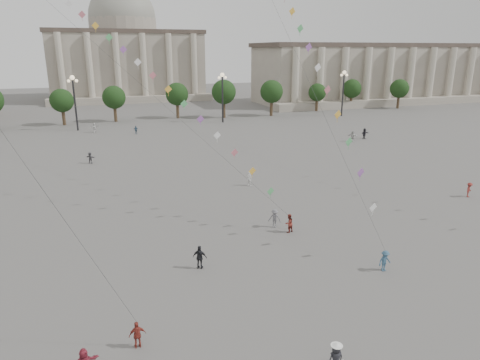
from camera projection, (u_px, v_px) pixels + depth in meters
name	position (u px, v px, depth m)	size (l,w,h in m)	color
ground	(319.00, 311.00, 26.10)	(360.00, 360.00, 0.00)	#575552
hall_east	(386.00, 73.00, 131.92)	(84.00, 26.22, 17.20)	gray
hall_central	(125.00, 53.00, 138.79)	(48.30, 34.30, 35.50)	gray
tree_row	(148.00, 96.00, 95.06)	(137.12, 5.12, 8.00)	#36271B
lamp_post_mid_west	(74.00, 93.00, 82.58)	(2.00, 0.90, 10.65)	#262628
lamp_post_mid_east	(222.00, 88.00, 91.93)	(2.00, 0.90, 10.65)	#262628
lamp_post_far_east	(344.00, 85.00, 101.28)	(2.00, 0.90, 10.65)	#262628
person_crowd_0	(136.00, 130.00, 80.89)	(0.91, 0.38, 1.56)	#2B4862
person_crowd_4	(95.00, 128.00, 82.31)	(1.76, 0.56, 1.90)	silver
person_crowd_6	(275.00, 218.00, 38.25)	(1.11, 0.64, 1.72)	slate
person_crowd_7	(352.00, 136.00, 74.06)	(1.78, 0.57, 1.92)	beige
person_crowd_8	(469.00, 190.00, 46.19)	(1.05, 0.60, 1.62)	maroon
person_crowd_9	(364.00, 134.00, 76.44)	(1.76, 0.56, 1.90)	black
person_crowd_12	(90.00, 158.00, 59.88)	(1.51, 0.48, 1.63)	slate
person_crowd_13	(249.00, 179.00, 50.08)	(0.62, 0.41, 1.71)	silver
tourist_0	(137.00, 335.00, 22.76)	(0.91, 0.38, 1.55)	maroon
tourist_1	(200.00, 257.00, 31.01)	(1.04, 0.43, 1.78)	black
kite_flyer_0	(289.00, 223.00, 37.22)	(0.82, 0.64, 1.69)	maroon
kite_flyer_1	(385.00, 261.00, 30.69)	(1.02, 0.59, 1.58)	#325571
hat_person	(336.00, 358.00, 20.95)	(0.80, 0.60, 1.69)	black
kite_train_west	(64.00, 4.00, 45.13)	(32.64, 39.05, 61.77)	#3F3F3F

